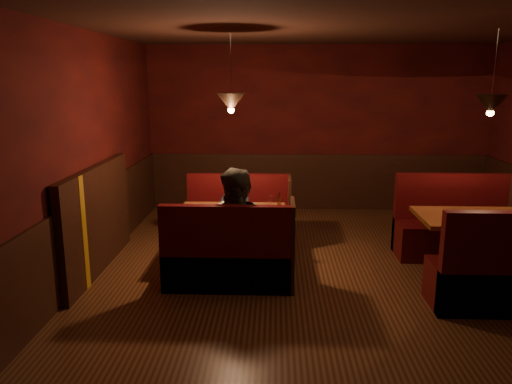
{
  "coord_description": "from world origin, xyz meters",
  "views": [
    {
      "loc": [
        -0.75,
        -5.38,
        2.33
      ],
      "look_at": [
        -0.99,
        0.66,
        0.95
      ],
      "focal_mm": 35.0,
      "sensor_mm": 36.0,
      "label": 1
    }
  ],
  "objects_px": {
    "main_table": "(233,222)",
    "second_table": "(478,233)",
    "main_bench_near": "(229,261)",
    "second_bench_far": "(454,230)",
    "diner_b": "(239,212)",
    "main_bench_far": "(239,223)",
    "diner_a": "(235,199)",
    "second_bench_near": "(511,279)"
  },
  "relations": [
    {
      "from": "second_bench_far",
      "to": "diner_b",
      "type": "height_order",
      "value": "diner_b"
    },
    {
      "from": "diner_a",
      "to": "diner_b",
      "type": "xyz_separation_m",
      "value": [
        0.14,
        -1.18,
        0.14
      ]
    },
    {
      "from": "main_bench_near",
      "to": "second_bench_near",
      "type": "bearing_deg",
      "value": -8.93
    },
    {
      "from": "main_table",
      "to": "diner_b",
      "type": "bearing_deg",
      "value": -78.56
    },
    {
      "from": "main_bench_near",
      "to": "second_table",
      "type": "distance_m",
      "value": 2.91
    },
    {
      "from": "second_bench_far",
      "to": "second_bench_near",
      "type": "relative_size",
      "value": 1.0
    },
    {
      "from": "second_table",
      "to": "main_bench_near",
      "type": "bearing_deg",
      "value": -172.71
    },
    {
      "from": "second_table",
      "to": "main_bench_far",
      "type": "bearing_deg",
      "value": 158.18
    },
    {
      "from": "main_table",
      "to": "second_bench_far",
      "type": "bearing_deg",
      "value": 8.4
    },
    {
      "from": "second_bench_far",
      "to": "second_table",
      "type": "bearing_deg",
      "value": -92.2
    },
    {
      "from": "main_bench_far",
      "to": "second_table",
      "type": "relative_size",
      "value": 1.07
    },
    {
      "from": "main_table",
      "to": "main_bench_near",
      "type": "distance_m",
      "value": 0.8
    },
    {
      "from": "main_table",
      "to": "second_table",
      "type": "distance_m",
      "value": 2.92
    },
    {
      "from": "second_bench_far",
      "to": "main_bench_far",
      "type": "bearing_deg",
      "value": 173.59
    },
    {
      "from": "diner_a",
      "to": "diner_b",
      "type": "relative_size",
      "value": 0.84
    },
    {
      "from": "main_bench_near",
      "to": "diner_a",
      "type": "bearing_deg",
      "value": 91.61
    },
    {
      "from": "main_bench_far",
      "to": "second_bench_near",
      "type": "height_order",
      "value": "second_bench_near"
    },
    {
      "from": "main_bench_near",
      "to": "diner_a",
      "type": "height_order",
      "value": "diner_a"
    },
    {
      "from": "second_table",
      "to": "second_bench_far",
      "type": "height_order",
      "value": "second_bench_far"
    },
    {
      "from": "second_bench_far",
      "to": "diner_a",
      "type": "relative_size",
      "value": 1.07
    },
    {
      "from": "second_table",
      "to": "diner_b",
      "type": "distance_m",
      "value": 2.79
    },
    {
      "from": "diner_b",
      "to": "second_bench_near",
      "type": "bearing_deg",
      "value": 1.46
    },
    {
      "from": "second_bench_near",
      "to": "diner_a",
      "type": "distance_m",
      "value": 3.47
    },
    {
      "from": "second_table",
      "to": "diner_b",
      "type": "height_order",
      "value": "diner_b"
    },
    {
      "from": "main_table",
      "to": "main_bench_near",
      "type": "xyz_separation_m",
      "value": [
        0.02,
        -0.76,
        -0.23
      ]
    },
    {
      "from": "main_bench_near",
      "to": "second_bench_far",
      "type": "bearing_deg",
      "value": 22.3
    },
    {
      "from": "second_bench_near",
      "to": "diner_a",
      "type": "height_order",
      "value": "diner_a"
    },
    {
      "from": "second_table",
      "to": "second_bench_far",
      "type": "bearing_deg",
      "value": 87.8
    },
    {
      "from": "main_table",
      "to": "main_bench_far",
      "type": "relative_size",
      "value": 0.91
    },
    {
      "from": "second_bench_near",
      "to": "main_table",
      "type": "bearing_deg",
      "value": 157.39
    },
    {
      "from": "main_bench_near",
      "to": "second_table",
      "type": "bearing_deg",
      "value": 7.29
    },
    {
      "from": "main_bench_far",
      "to": "second_bench_far",
      "type": "distance_m",
      "value": 2.93
    },
    {
      "from": "main_bench_near",
      "to": "second_table",
      "type": "height_order",
      "value": "main_bench_near"
    },
    {
      "from": "diner_a",
      "to": "second_table",
      "type": "bearing_deg",
      "value": 161.98
    },
    {
      "from": "second_bench_near",
      "to": "diner_a",
      "type": "relative_size",
      "value": 1.07
    },
    {
      "from": "second_table",
      "to": "diner_a",
      "type": "relative_size",
      "value": 0.97
    },
    {
      "from": "main_bench_far",
      "to": "second_bench_far",
      "type": "height_order",
      "value": "second_bench_far"
    },
    {
      "from": "second_table",
      "to": "diner_a",
      "type": "distance_m",
      "value": 3.07
    },
    {
      "from": "diner_a",
      "to": "second_bench_near",
      "type": "bearing_deg",
      "value": 149.04
    },
    {
      "from": "main_table",
      "to": "second_bench_near",
      "type": "bearing_deg",
      "value": -22.61
    },
    {
      "from": "main_table",
      "to": "main_bench_far",
      "type": "xyz_separation_m",
      "value": [
        0.02,
        0.76,
        -0.23
      ]
    },
    {
      "from": "main_bench_far",
      "to": "diner_a",
      "type": "bearing_deg",
      "value": -101.89
    }
  ]
}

